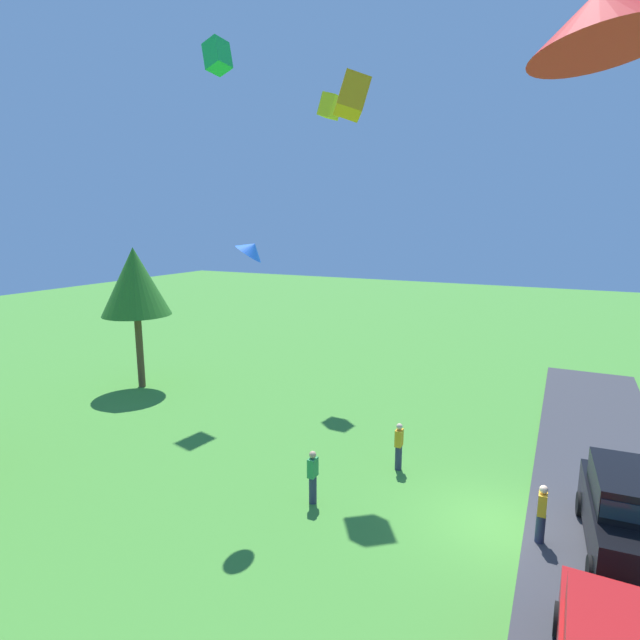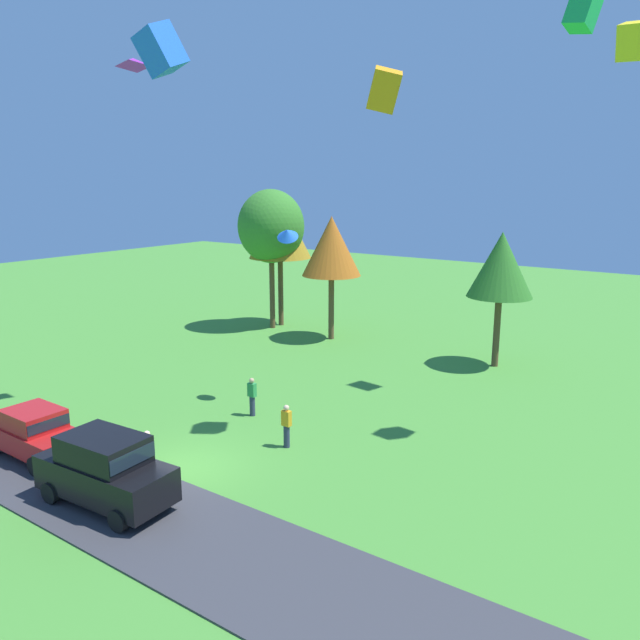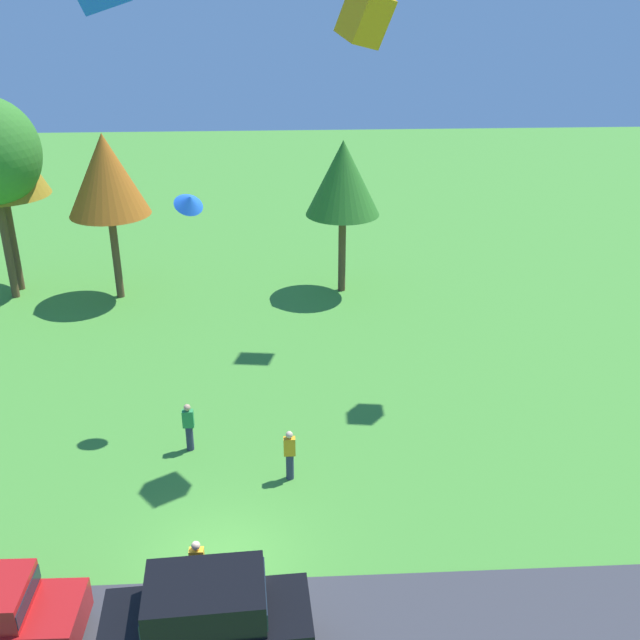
% 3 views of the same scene
% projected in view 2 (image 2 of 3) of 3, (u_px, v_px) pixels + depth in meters
% --- Properties ---
extents(ground_plane, '(120.00, 120.00, 0.00)m').
position_uv_depth(ground_plane, '(183.00, 469.00, 22.19)').
color(ground_plane, '#478E33').
extents(pavement_strip, '(36.00, 4.40, 0.06)m').
position_uv_depth(pavement_strip, '(115.00, 502.00, 19.86)').
color(pavement_strip, '#38383D').
rests_on(pavement_strip, ground).
extents(car_sedan_far_end, '(4.43, 2.01, 1.84)m').
position_uv_depth(car_sedan_far_end, '(34.00, 431.00, 22.85)').
color(car_sedan_far_end, red).
rests_on(car_sedan_far_end, ground).
extents(car_suv_near_entrance, '(4.71, 2.27, 2.28)m').
position_uv_depth(car_suv_near_entrance, '(105.00, 467.00, 19.42)').
color(car_suv_near_entrance, black).
rests_on(car_suv_near_entrance, ground).
extents(person_beside_suv, '(0.36, 0.24, 1.71)m').
position_uv_depth(person_beside_suv, '(148.00, 454.00, 21.35)').
color(person_beside_suv, '#2D334C').
rests_on(person_beside_suv, ground).
extents(person_watching_sky, '(0.36, 0.24, 1.71)m').
position_uv_depth(person_watching_sky, '(252.00, 396.00, 26.98)').
color(person_watching_sky, '#2D334C').
rests_on(person_watching_sky, ground).
extents(person_on_lawn, '(0.36, 0.24, 1.71)m').
position_uv_depth(person_on_lawn, '(287.00, 426.00, 23.78)').
color(person_on_lawn, '#2D334C').
rests_on(person_on_lawn, ground).
extents(tree_lone_near, '(4.29, 4.29, 9.05)m').
position_uv_depth(tree_lone_near, '(280.00, 227.00, 42.58)').
color(tree_lone_near, brown).
rests_on(tree_lone_near, ground).
extents(tree_far_left, '(4.47, 4.47, 9.44)m').
position_uv_depth(tree_far_left, '(271.00, 227.00, 41.74)').
color(tree_far_left, brown).
rests_on(tree_far_left, ground).
extents(tree_left_of_center, '(3.71, 3.71, 7.84)m').
position_uv_depth(tree_left_of_center, '(331.00, 247.00, 38.93)').
color(tree_left_of_center, brown).
rests_on(tree_left_of_center, ground).
extents(tree_right_of_center, '(3.49, 3.49, 7.37)m').
position_uv_depth(tree_right_of_center, '(501.00, 265.00, 33.17)').
color(tree_right_of_center, brown).
rests_on(tree_right_of_center, ground).
extents(kite_box_near_flag, '(1.49, 1.53, 1.97)m').
position_uv_depth(kite_box_near_flag, '(161.00, 50.00, 21.36)').
color(kite_box_near_flag, blue).
extents(kite_box_trailing_tail, '(1.37, 1.52, 1.78)m').
position_uv_depth(kite_box_trailing_tail, '(582.00, 12.00, 26.26)').
color(kite_box_trailing_tail, green).
extents(kite_box_topmost, '(0.98, 1.28, 1.42)m').
position_uv_depth(kite_box_topmost, '(633.00, 41.00, 21.12)').
color(kite_box_topmost, yellow).
extents(kite_box_mid_center, '(1.70, 1.51, 1.76)m').
position_uv_depth(kite_box_mid_center, '(384.00, 90.00, 22.08)').
color(kite_box_mid_center, orange).
extents(kite_diamond_high_left, '(1.39, 1.34, 0.57)m').
position_uv_depth(kite_diamond_high_left, '(133.00, 63.00, 25.40)').
color(kite_diamond_high_left, purple).
extents(kite_delta_high_right, '(1.29, 1.31, 0.84)m').
position_uv_depth(kite_delta_high_right, '(287.00, 233.00, 27.08)').
color(kite_delta_high_right, blue).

